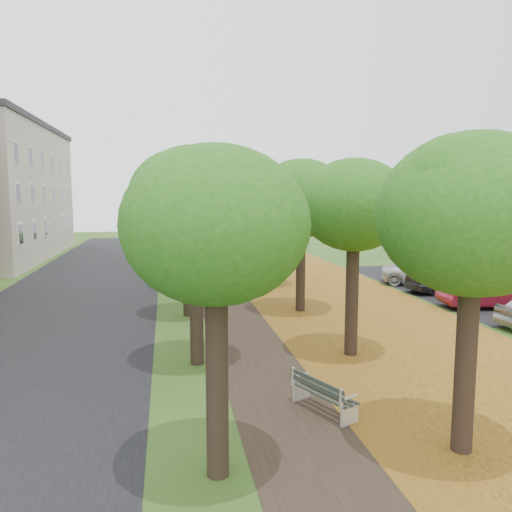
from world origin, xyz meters
name	(u,v)px	position (x,y,z in m)	size (l,w,h in m)	color
ground	(335,463)	(0.00, 0.00, 0.00)	(120.00, 120.00, 0.00)	#2D4C19
street_asphalt	(68,305)	(-7.50, 15.00, 0.00)	(8.00, 70.00, 0.01)	black
footpath	(232,298)	(0.00, 15.00, 0.00)	(3.20, 70.00, 0.01)	black
leaf_verge	(331,295)	(5.00, 15.00, 0.01)	(7.50, 70.00, 0.01)	#A7701E
parking_lot	(473,286)	(13.50, 16.00, 0.00)	(9.00, 16.00, 0.01)	black
tree_row_west	(184,201)	(-2.20, 15.00, 4.68)	(3.57, 33.57, 6.24)	black
tree_row_east	(285,201)	(2.60, 15.00, 4.68)	(3.57, 33.57, 6.24)	black
bench	(322,394)	(0.44, 2.15, 0.44)	(1.21, 1.84, 0.85)	#273029
car_red	(490,292)	(11.00, 11.05, 0.72)	(1.52, 4.35, 1.43)	maroon
car_grey	(445,280)	(11.00, 14.71, 0.62)	(1.73, 4.25, 1.23)	#2F3034
car_white	(424,273)	(11.00, 16.78, 0.63)	(2.10, 4.56, 1.27)	beige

